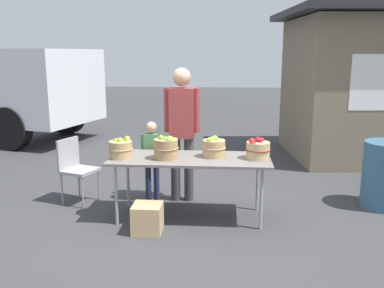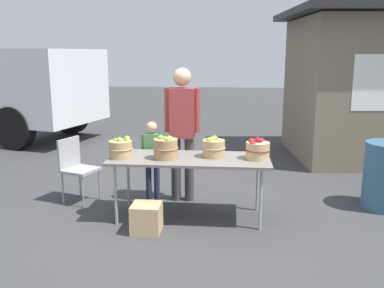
# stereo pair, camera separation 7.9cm
# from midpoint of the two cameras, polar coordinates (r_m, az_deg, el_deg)

# --- Properties ---
(ground_plane) EXTENTS (40.00, 40.00, 0.00)m
(ground_plane) POSITION_cam_midpoint_polar(r_m,az_deg,el_deg) (5.21, -0.71, -9.87)
(ground_plane) COLOR #38383A
(market_table) EXTENTS (1.90, 0.76, 0.75)m
(market_table) POSITION_cam_midpoint_polar(r_m,az_deg,el_deg) (4.99, -0.73, -2.35)
(market_table) COLOR slate
(market_table) RESTS_ON ground
(apple_basket_green_0) EXTENTS (0.29, 0.29, 0.26)m
(apple_basket_green_0) POSITION_cam_midpoint_polar(r_m,az_deg,el_deg) (5.02, -10.08, -0.63)
(apple_basket_green_0) COLOR tan
(apple_basket_green_0) RESTS_ON market_table
(apple_basket_green_1) EXTENTS (0.30, 0.30, 0.28)m
(apple_basket_green_1) POSITION_cam_midpoint_polar(r_m,az_deg,el_deg) (4.91, -4.01, -0.55)
(apple_basket_green_1) COLOR #A87F51
(apple_basket_green_1) RESTS_ON market_table
(apple_basket_green_2) EXTENTS (0.29, 0.29, 0.26)m
(apple_basket_green_2) POSITION_cam_midpoint_polar(r_m,az_deg,el_deg) (5.00, 2.53, -0.47)
(apple_basket_green_2) COLOR tan
(apple_basket_green_2) RESTS_ON market_table
(apple_basket_red_0) EXTENTS (0.29, 0.29, 0.26)m
(apple_basket_red_0) POSITION_cam_midpoint_polar(r_m,az_deg,el_deg) (4.95, 8.49, -0.68)
(apple_basket_red_0) COLOR tan
(apple_basket_red_0) RESTS_ON market_table
(vendor_adult) EXTENTS (0.47, 0.24, 1.78)m
(vendor_adult) POSITION_cam_midpoint_polar(r_m,az_deg,el_deg) (5.53, -1.78, 2.72)
(vendor_adult) COLOR #3F3F3F
(vendor_adult) RESTS_ON ground
(child_customer) EXTENTS (0.29, 0.15, 1.09)m
(child_customer) POSITION_cam_midpoint_polar(r_m,az_deg,el_deg) (5.58, -5.88, -1.51)
(child_customer) COLOR #262D4C
(child_customer) RESTS_ON ground
(food_kiosk) EXTENTS (3.77, 3.23, 2.74)m
(food_kiosk) POSITION_cam_midpoint_polar(r_m,az_deg,el_deg) (8.71, 23.29, 7.45)
(food_kiosk) COLOR #726651
(food_kiosk) RESTS_ON ground
(folding_chair) EXTENTS (0.51, 0.51, 0.86)m
(folding_chair) POSITION_cam_midpoint_polar(r_m,az_deg,el_deg) (5.80, -15.97, -2.77)
(folding_chair) COLOR #99999E
(folding_chair) RESTS_ON ground
(produce_crate) EXTENTS (0.32, 0.32, 0.32)m
(produce_crate) POSITION_cam_midpoint_polar(r_m,az_deg,el_deg) (4.78, -6.55, -9.98)
(produce_crate) COLOR tan
(produce_crate) RESTS_ON ground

